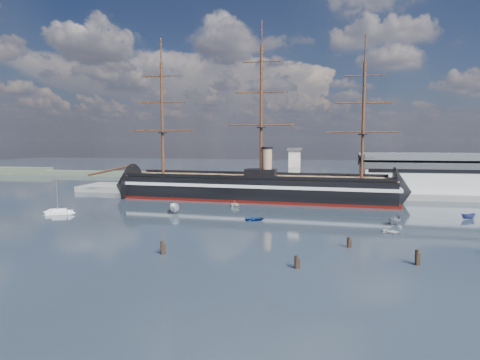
# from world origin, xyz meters

# --- Properties ---
(ground) EXTENTS (600.00, 600.00, 0.00)m
(ground) POSITION_xyz_m (0.00, 40.00, 0.00)
(ground) COLOR #1D2831
(ground) RESTS_ON ground
(quay) EXTENTS (180.00, 18.00, 2.00)m
(quay) POSITION_xyz_m (10.00, 76.00, 0.00)
(quay) COLOR slate
(quay) RESTS_ON ground
(warehouse) EXTENTS (63.00, 21.00, 11.60)m
(warehouse) POSITION_xyz_m (58.00, 80.00, 7.98)
(warehouse) COLOR #B7BABC
(warehouse) RESTS_ON ground
(quay_tower) EXTENTS (5.00, 5.00, 15.00)m
(quay_tower) POSITION_xyz_m (3.00, 73.00, 9.75)
(quay_tower) COLOR silver
(quay_tower) RESTS_ON ground
(shoreline) EXTENTS (120.00, 10.00, 4.00)m
(shoreline) POSITION_xyz_m (-139.23, 135.00, 1.45)
(shoreline) COLOR #3F4C38
(shoreline) RESTS_ON ground
(warship) EXTENTS (113.40, 22.36, 53.94)m
(warship) POSITION_xyz_m (-11.05, 60.00, 4.04)
(warship) COLOR black
(warship) RESTS_ON ground
(sailboat) EXTENTS (6.91, 4.54, 10.70)m
(sailboat) POSITION_xyz_m (-56.81, 24.32, 0.68)
(sailboat) COLOR white
(sailboat) RESTS_ON ground
(motorboat_a) EXTENTS (8.26, 5.41, 3.10)m
(motorboat_a) POSITION_xyz_m (-26.97, 31.29, 0.00)
(motorboat_a) COLOR white
(motorboat_a) RESTS_ON ground
(motorboat_b) EXTENTS (2.08, 3.23, 1.40)m
(motorboat_b) POSITION_xyz_m (-4.20, 25.35, 0.00)
(motorboat_b) COLOR navy
(motorboat_b) RESTS_ON ground
(motorboat_c) EXTENTS (6.15, 4.98, 2.36)m
(motorboat_c) POSITION_xyz_m (28.62, 26.16, 0.00)
(motorboat_c) COLOR slate
(motorboat_c) RESTS_ON ground
(motorboat_d) EXTENTS (5.22, 6.08, 2.08)m
(motorboat_d) POSITION_xyz_m (-13.01, 44.42, 0.00)
(motorboat_d) COLOR beige
(motorboat_d) RESTS_ON ground
(motorboat_e) EXTENTS (2.54, 2.58, 1.21)m
(motorboat_e) POSITION_xyz_m (26.41, 17.00, 0.00)
(motorboat_e) COLOR silver
(motorboat_e) RESTS_ON ground
(motorboat_g) EXTENTS (3.44, 4.96, 1.87)m
(motorboat_g) POSITION_xyz_m (47.98, 36.67, 0.00)
(motorboat_g) COLOR navy
(motorboat_g) RESTS_ON ground
(piling_near_left) EXTENTS (0.64, 0.64, 3.06)m
(piling_near_left) POSITION_xyz_m (-15.66, -6.42, 0.00)
(piling_near_left) COLOR black
(piling_near_left) RESTS_ON ground
(piling_near_mid) EXTENTS (0.64, 0.64, 2.76)m
(piling_near_mid) POSITION_xyz_m (7.55, -9.97, 0.00)
(piling_near_mid) COLOR black
(piling_near_mid) RESTS_ON ground
(piling_near_right) EXTENTS (0.64, 0.64, 3.19)m
(piling_near_right) POSITION_xyz_m (26.22, -4.76, 0.00)
(piling_near_right) COLOR black
(piling_near_right) RESTS_ON ground
(piling_extra) EXTENTS (0.64, 0.64, 2.65)m
(piling_extra) POSITION_xyz_m (16.47, 4.01, 0.00)
(piling_extra) COLOR black
(piling_extra) RESTS_ON ground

